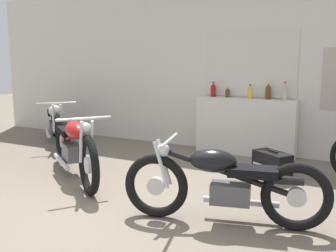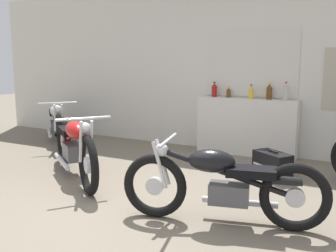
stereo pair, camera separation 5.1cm
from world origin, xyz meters
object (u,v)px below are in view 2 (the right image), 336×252
at_px(bottle_center, 251,93).
at_px(bottle_right_center, 269,92).
at_px(bottle_rightmost, 286,92).
at_px(bottle_leftmost, 214,90).
at_px(motorcycle_red, 74,146).
at_px(motorcycle_silver, 57,121).
at_px(bottle_left_center, 229,93).
at_px(motorcycle_black, 222,184).
at_px(hard_case_black, 272,165).

height_order(bottle_center, bottle_right_center, bottle_right_center).
height_order(bottle_center, bottle_rightmost, bottle_rightmost).
relative_size(bottle_leftmost, motorcycle_red, 0.14).
bearing_deg(bottle_rightmost, bottle_leftmost, 177.80).
distance_m(bottle_rightmost, motorcycle_silver, 4.09).
height_order(bottle_right_center, motorcycle_red, bottle_right_center).
height_order(bottle_center, motorcycle_silver, bottle_center).
bearing_deg(motorcycle_red, bottle_right_center, 49.94).
relative_size(bottle_left_center, motorcycle_red, 0.10).
bearing_deg(bottle_rightmost, motorcycle_black, -89.59).
xyz_separation_m(bottle_rightmost, motorcycle_silver, (-3.96, -0.80, -0.64)).
height_order(bottle_rightmost, hard_case_black, bottle_rightmost).
xyz_separation_m(bottle_center, motorcycle_silver, (-3.42, -0.78, -0.62)).
bearing_deg(bottle_leftmost, bottle_center, -5.75).
relative_size(bottle_rightmost, motorcycle_silver, 0.19).
bearing_deg(bottle_right_center, motorcycle_silver, -167.13).
xyz_separation_m(bottle_leftmost, bottle_rightmost, (1.19, -0.05, 0.02)).
distance_m(bottle_leftmost, bottle_right_center, 0.92).
xyz_separation_m(bottle_leftmost, hard_case_black, (1.28, -1.13, -0.86)).
distance_m(bottle_left_center, bottle_right_center, 0.67).
relative_size(motorcycle_black, hard_case_black, 3.40).
xyz_separation_m(motorcycle_red, hard_case_black, (2.32, 1.21, -0.25)).
bearing_deg(motorcycle_black, motorcycle_red, 167.88).
height_order(bottle_right_center, hard_case_black, bottle_right_center).
distance_m(bottle_rightmost, motorcycle_black, 2.85).
distance_m(bottle_center, bottle_rightmost, 0.54).
relative_size(bottle_rightmost, hard_case_black, 0.50).
bearing_deg(bottle_center, motorcycle_red, -126.69).
bearing_deg(bottle_center, hard_case_black, -59.29).
height_order(bottle_left_center, bottle_right_center, bottle_right_center).
xyz_separation_m(bottle_leftmost, motorcycle_silver, (-2.77, -0.84, -0.62)).
xyz_separation_m(bottle_left_center, motorcycle_silver, (-3.02, -0.84, -0.59)).
bearing_deg(motorcycle_red, motorcycle_black, -12.12).
bearing_deg(motorcycle_silver, bottle_right_center, 12.87).
height_order(motorcycle_red, motorcycle_silver, motorcycle_red).
distance_m(bottle_left_center, hard_case_black, 1.74).
relative_size(motorcycle_red, hard_case_black, 3.18).
relative_size(bottle_leftmost, motorcycle_black, 0.13).
xyz_separation_m(bottle_left_center, motorcycle_red, (-1.29, -2.33, -0.57)).
bearing_deg(bottle_rightmost, hard_case_black, -85.09).
distance_m(bottle_right_center, motorcycle_black, 2.90).
xyz_separation_m(bottle_leftmost, bottle_left_center, (0.25, 0.00, -0.03)).
height_order(bottle_right_center, bottle_rightmost, bottle_rightmost).
bearing_deg(bottle_center, bottle_right_center, 13.63).
distance_m(bottle_right_center, motorcycle_red, 3.11).
xyz_separation_m(bottle_center, motorcycle_red, (-1.69, -2.27, -0.60)).
distance_m(motorcycle_silver, hard_case_black, 4.07).
height_order(bottle_leftmost, bottle_center, bottle_leftmost).
distance_m(bottle_left_center, motorcycle_silver, 3.19).
height_order(bottle_left_center, hard_case_black, bottle_left_center).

